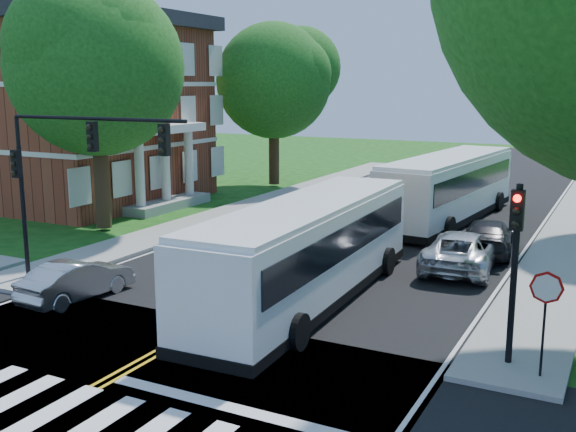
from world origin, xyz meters
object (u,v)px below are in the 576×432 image
Objects in this scene: signal_nw at (69,160)px; dark_sedan at (488,237)px; hatchback at (77,280)px; suv at (462,250)px; bus_lead at (308,249)px; signal_ne at (515,251)px; bus_follow at (449,187)px.

dark_sedan is at bearing 44.89° from signal_nw.
suv is at bearing -133.68° from hatchback.
signal_nw is 8.33m from bus_lead.
dark_sedan is (11.36, 11.32, -3.67)m from signal_nw.
signal_nw is at bearing 37.05° from dark_sedan.
signal_nw is 14.13m from signal_ne.
signal_nw is 0.57× the size of bus_lead.
signal_nw is at bearing -179.95° from signal_ne.
bus_lead is at bearing 159.76° from signal_ne.
dark_sedan is at bearing -115.26° from bus_lead.
suv is at bearing 37.58° from signal_nw.
signal_nw is at bearing 69.59° from bus_follow.
signal_nw is 1.49× the size of dark_sedan.
signal_nw is at bearing 34.00° from suv.
hatchback is (-13.24, -0.80, -2.31)m from signal_ne.
signal_nw is 19.26m from bus_follow.
suv is at bearing -121.79° from bus_lead.
signal_ne is at bearing 95.56° from dark_sedan.
bus_lead reaches higher than suv.
signal_ne is 0.35× the size of bus_lead.
signal_ne is (14.06, 0.01, -1.41)m from signal_nw.
bus_follow is at bearing -108.42° from hatchback.
dark_sedan reaches higher than hatchback.
bus_follow is 2.69× the size of dark_sedan.
hatchback is at bearing 72.75° from bus_follow.
bus_lead is 3.21× the size of hatchback.
bus_follow reaches higher than hatchback.
suv is 2.89m from dark_sedan.
bus_lead is 14.80m from bus_follow.
bus_lead is (7.51, 2.42, -2.67)m from signal_nw.
signal_nw is 3.89m from hatchback.
signal_nw reaches higher than suv.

